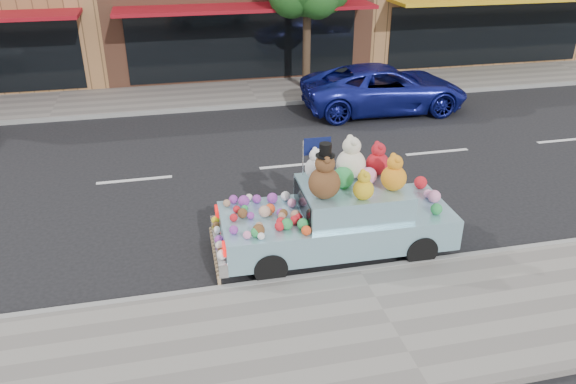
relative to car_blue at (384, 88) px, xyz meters
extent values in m
plane|color=black|center=(-3.90, -3.74, -0.74)|extent=(120.00, 120.00, 0.00)
cube|color=gray|center=(-3.90, -10.24, -0.68)|extent=(60.00, 3.00, 0.12)
cube|color=gray|center=(-3.90, 2.76, -0.68)|extent=(60.00, 3.00, 0.12)
cube|color=gray|center=(-3.90, -8.74, -0.68)|extent=(60.00, 0.12, 0.13)
cube|color=gray|center=(-3.90, 1.26, -0.68)|extent=(60.00, 0.12, 0.13)
cube|color=black|center=(-3.90, 4.24, 0.66)|extent=(8.50, 0.06, 2.40)
cube|color=maroon|center=(-3.90, 3.36, 2.16)|extent=(9.00, 1.80, 0.12)
cube|color=black|center=(6.10, 4.24, 0.66)|extent=(8.50, 0.06, 2.40)
cylinder|color=#38281C|center=(-1.90, 2.76, 0.86)|extent=(0.28, 0.28, 3.20)
imported|color=#1B2399|center=(0.00, 0.00, 0.00)|extent=(5.42, 2.64, 1.49)
cylinder|color=black|center=(-2.69, -8.66, -0.44)|extent=(0.60, 0.21, 0.60)
cylinder|color=black|center=(-2.66, -7.10, -0.44)|extent=(0.60, 0.21, 0.60)
cylinder|color=black|center=(-5.49, -8.60, -0.44)|extent=(0.60, 0.21, 0.60)
cylinder|color=black|center=(-5.46, -7.04, -0.44)|extent=(0.60, 0.21, 0.60)
cube|color=#8CBFD2|center=(-4.08, -7.85, -0.19)|extent=(4.33, 1.78, 0.60)
cube|color=#8CBFD2|center=(-3.78, -7.85, 0.36)|extent=(1.93, 1.54, 0.50)
cube|color=silver|center=(-6.30, -7.81, -0.34)|extent=(0.19, 1.78, 0.26)
cube|color=red|center=(-6.26, -8.49, -0.02)|extent=(0.07, 0.28, 0.16)
cube|color=red|center=(-6.23, -7.13, -0.02)|extent=(0.07, 0.28, 0.16)
cube|color=black|center=(-4.73, -7.84, 0.36)|extent=(0.07, 1.30, 0.40)
sphere|color=#563218|center=(-4.43, -8.19, 0.89)|extent=(0.57, 0.57, 0.57)
sphere|color=#563218|center=(-4.43, -8.19, 1.26)|extent=(0.35, 0.35, 0.35)
sphere|color=#563218|center=(-4.43, -8.31, 1.37)|extent=(0.13, 0.13, 0.13)
sphere|color=#563218|center=(-4.43, -8.07, 1.37)|extent=(0.13, 0.13, 0.13)
cylinder|color=black|center=(-4.43, -8.19, 1.40)|extent=(0.33, 0.33, 0.02)
cylinder|color=black|center=(-4.43, -8.19, 1.51)|extent=(0.21, 0.21, 0.22)
sphere|color=beige|center=(-3.72, -7.51, 0.89)|extent=(0.56, 0.56, 0.56)
sphere|color=beige|center=(-3.72, -7.51, 1.25)|extent=(0.35, 0.35, 0.35)
sphere|color=beige|center=(-3.72, -7.63, 1.36)|extent=(0.13, 0.13, 0.13)
sphere|color=beige|center=(-3.72, -7.38, 1.36)|extent=(0.13, 0.13, 0.13)
sphere|color=orange|center=(-3.13, -8.17, 0.84)|extent=(0.46, 0.46, 0.46)
sphere|color=orange|center=(-3.13, -8.17, 1.14)|extent=(0.29, 0.29, 0.29)
sphere|color=orange|center=(-3.13, -8.27, 1.23)|extent=(0.11, 0.11, 0.11)
sphere|color=orange|center=(-3.13, -8.07, 1.23)|extent=(0.11, 0.11, 0.11)
sphere|color=#AD121D|center=(-3.17, -7.47, 0.83)|extent=(0.44, 0.44, 0.44)
sphere|color=#AD121D|center=(-3.17, -7.47, 1.11)|extent=(0.27, 0.27, 0.27)
sphere|color=#AD121D|center=(-3.17, -7.56, 1.20)|extent=(0.10, 0.10, 0.10)
sphere|color=#AD121D|center=(-3.17, -7.37, 1.20)|extent=(0.10, 0.10, 0.10)
sphere|color=silver|center=(-4.37, -7.39, 0.81)|extent=(0.41, 0.41, 0.41)
sphere|color=silver|center=(-4.37, -7.39, 1.08)|extent=(0.26, 0.26, 0.26)
sphere|color=silver|center=(-4.37, -7.48, 1.16)|extent=(0.10, 0.10, 0.10)
sphere|color=silver|center=(-4.37, -7.30, 1.16)|extent=(0.10, 0.10, 0.10)
sphere|color=gold|center=(-3.79, -8.40, 0.79)|extent=(0.37, 0.37, 0.37)
sphere|color=gold|center=(-3.79, -8.40, 1.03)|extent=(0.23, 0.23, 0.23)
sphere|color=gold|center=(-3.79, -8.48, 1.10)|extent=(0.09, 0.09, 0.09)
sphere|color=gold|center=(-3.79, -8.32, 1.10)|extent=(0.09, 0.09, 0.09)
sphere|color=#268B40|center=(-3.98, -7.85, 0.79)|extent=(0.40, 0.40, 0.40)
sphere|color=pink|center=(-3.48, -7.81, 0.76)|extent=(0.32, 0.32, 0.32)
sphere|color=#843093|center=(-5.73, -7.26, 0.22)|extent=(0.22, 0.22, 0.22)
sphere|color=#843093|center=(-5.13, -7.81, 0.19)|extent=(0.16, 0.16, 0.16)
sphere|color=#EC4116|center=(-4.84, -8.56, 0.19)|extent=(0.17, 0.17, 0.17)
sphere|color=red|center=(-5.20, -8.17, 0.20)|extent=(0.18, 0.18, 0.18)
sphere|color=white|center=(-4.91, -7.21, 0.20)|extent=(0.19, 0.19, 0.19)
sphere|color=#268B40|center=(-4.85, -8.35, 0.21)|extent=(0.21, 0.21, 0.21)
sphere|color=#996F54|center=(-4.90, -7.99, 0.20)|extent=(0.19, 0.19, 0.19)
sphere|color=white|center=(-5.34, -7.63, 0.19)|extent=(0.16, 0.16, 0.16)
sphere|color=brown|center=(-5.10, -7.87, 0.19)|extent=(0.17, 0.17, 0.17)
sphere|color=#996F54|center=(-6.04, -7.21, 0.18)|extent=(0.14, 0.14, 0.14)
sphere|color=brown|center=(-5.34, -7.74, 0.18)|extent=(0.14, 0.14, 0.14)
sphere|color=#EC4116|center=(-5.30, -7.65, 0.20)|extent=(0.19, 0.19, 0.19)
sphere|color=pink|center=(-4.85, -7.50, 0.19)|extent=(0.17, 0.17, 0.17)
sphere|color=red|center=(-4.87, -8.07, 0.19)|extent=(0.16, 0.16, 0.16)
sphere|color=#843093|center=(-5.18, -7.26, 0.21)|extent=(0.21, 0.21, 0.21)
sphere|color=#843093|center=(-6.06, -8.24, 0.19)|extent=(0.16, 0.16, 0.16)
sphere|color=#843093|center=(-5.91, -7.11, 0.19)|extent=(0.17, 0.17, 0.17)
sphere|color=red|center=(-6.00, -7.80, 0.18)|extent=(0.15, 0.15, 0.15)
sphere|color=#843093|center=(-5.69, -7.79, 0.18)|extent=(0.14, 0.14, 0.14)
sphere|color=#268B40|center=(-5.75, -7.48, 0.17)|extent=(0.13, 0.13, 0.13)
sphere|color=red|center=(-4.95, -8.15, 0.19)|extent=(0.17, 0.17, 0.17)
sphere|color=beige|center=(-5.59, -7.05, 0.18)|extent=(0.14, 0.14, 0.14)
sphere|color=#268B40|center=(-5.12, -8.29, 0.21)|extent=(0.21, 0.21, 0.21)
sphere|color=brown|center=(-5.65, -8.40, 0.22)|extent=(0.22, 0.22, 0.22)
sphere|color=red|center=(-5.26, -8.31, 0.19)|extent=(0.17, 0.17, 0.17)
sphere|color=#996F54|center=(-5.60, -8.20, 0.18)|extent=(0.15, 0.15, 0.15)
sphere|color=red|center=(-5.90, -7.49, 0.18)|extent=(0.14, 0.14, 0.14)
sphere|color=white|center=(-5.63, -8.53, 0.17)|extent=(0.13, 0.13, 0.13)
sphere|color=brown|center=(-5.82, -7.71, 0.20)|extent=(0.19, 0.19, 0.19)
sphere|color=#996F54|center=(-5.14, -7.93, 0.18)|extent=(0.14, 0.14, 0.14)
sphere|color=#268B40|center=(-5.71, -8.43, 0.20)|extent=(0.18, 0.18, 0.18)
sphere|color=#843093|center=(-5.47, -7.19, 0.19)|extent=(0.17, 0.17, 0.17)
sphere|color=pink|center=(-5.86, -8.45, 0.18)|extent=(0.15, 0.15, 0.15)
sphere|color=#D8A88C|center=(-5.43, -7.77, 0.23)|extent=(0.22, 0.22, 0.22)
sphere|color=brown|center=(-6.30, -8.20, -0.15)|extent=(0.13, 0.13, 0.13)
sphere|color=white|center=(-6.31, -8.49, -0.13)|extent=(0.17, 0.17, 0.17)
sphere|color=#843093|center=(-6.30, -7.99, -0.13)|extent=(0.16, 0.16, 0.16)
sphere|color=white|center=(-6.29, -7.63, -0.15)|extent=(0.12, 0.12, 0.12)
sphere|color=beige|center=(-6.30, -8.18, -0.13)|extent=(0.16, 0.16, 0.16)
sphere|color=beige|center=(-6.31, -8.40, -0.15)|extent=(0.13, 0.13, 0.13)
sphere|color=beige|center=(-6.29, -7.58, -0.15)|extent=(0.12, 0.12, 0.12)
sphere|color=brown|center=(-6.29, -7.41, -0.15)|extent=(0.13, 0.13, 0.13)
sphere|color=yellow|center=(-6.29, -7.25, -0.14)|extent=(0.15, 0.15, 0.15)
sphere|color=pink|center=(-2.17, -7.71, 0.19)|extent=(0.17, 0.17, 0.17)
sphere|color=yellow|center=(-2.70, -8.09, 0.19)|extent=(0.16, 0.16, 0.16)
sphere|color=pink|center=(-2.14, -7.91, 0.23)|extent=(0.25, 0.25, 0.25)
sphere|color=#268B40|center=(-2.32, -8.37, 0.22)|extent=(0.22, 0.22, 0.22)
sphere|color=red|center=(-2.14, -7.30, 0.24)|extent=(0.26, 0.26, 0.26)
cylinder|color=#997A54|center=(-6.39, -8.65, -0.58)|extent=(0.06, 0.06, 0.17)
sphere|color=#997A54|center=(-6.39, -8.65, -0.48)|extent=(0.07, 0.07, 0.07)
cylinder|color=#997A54|center=(-6.39, -8.53, -0.58)|extent=(0.06, 0.06, 0.17)
sphere|color=#997A54|center=(-6.39, -8.53, -0.48)|extent=(0.07, 0.07, 0.07)
cylinder|color=#997A54|center=(-6.39, -8.41, -0.58)|extent=(0.06, 0.06, 0.17)
sphere|color=#997A54|center=(-6.39, -8.41, -0.48)|extent=(0.07, 0.07, 0.07)
cylinder|color=#997A54|center=(-6.39, -8.29, -0.58)|extent=(0.06, 0.06, 0.17)
sphere|color=#997A54|center=(-6.39, -8.29, -0.48)|extent=(0.07, 0.07, 0.07)
cylinder|color=#997A54|center=(-6.38, -8.17, -0.58)|extent=(0.06, 0.06, 0.17)
sphere|color=#997A54|center=(-6.38, -8.17, -0.48)|extent=(0.07, 0.07, 0.07)
cylinder|color=#997A54|center=(-6.38, -8.05, -0.58)|extent=(0.06, 0.06, 0.17)
sphere|color=#997A54|center=(-6.38, -8.05, -0.48)|extent=(0.07, 0.07, 0.07)
cylinder|color=#997A54|center=(-6.38, -7.93, -0.58)|extent=(0.06, 0.06, 0.17)
sphere|color=#997A54|center=(-6.38, -7.93, -0.48)|extent=(0.07, 0.07, 0.07)
cylinder|color=#997A54|center=(-6.38, -7.80, -0.58)|extent=(0.06, 0.06, 0.17)
sphere|color=#997A54|center=(-6.38, -7.80, -0.48)|extent=(0.07, 0.07, 0.07)
cylinder|color=#997A54|center=(-6.37, -7.68, -0.58)|extent=(0.06, 0.06, 0.17)
sphere|color=#997A54|center=(-6.37, -7.68, -0.48)|extent=(0.07, 0.07, 0.07)
cylinder|color=#997A54|center=(-6.37, -7.56, -0.58)|extent=(0.06, 0.06, 0.17)
sphere|color=#997A54|center=(-6.37, -7.56, -0.48)|extent=(0.07, 0.07, 0.07)
cylinder|color=#997A54|center=(-6.37, -7.44, -0.58)|extent=(0.06, 0.06, 0.17)
sphere|color=#997A54|center=(-6.37, -7.44, -0.48)|extent=(0.07, 0.07, 0.07)
cylinder|color=#997A54|center=(-6.37, -7.32, -0.58)|extent=(0.06, 0.06, 0.17)
sphere|color=#997A54|center=(-6.37, -7.32, -0.48)|extent=(0.07, 0.07, 0.07)
cylinder|color=#997A54|center=(-6.36, -7.20, -0.58)|extent=(0.06, 0.06, 0.17)
sphere|color=#997A54|center=(-6.36, -7.20, -0.48)|extent=(0.07, 0.07, 0.07)
cylinder|color=#997A54|center=(-6.36, -7.08, -0.58)|extent=(0.06, 0.06, 0.17)
sphere|color=#997A54|center=(-6.36, -7.08, -0.48)|extent=(0.07, 0.07, 0.07)
cylinder|color=#997A54|center=(-6.36, -6.95, -0.58)|extent=(0.06, 0.06, 0.17)
sphere|color=#997A54|center=(-6.36, -6.95, -0.48)|extent=(0.07, 0.07, 0.07)
cylinder|color=silver|center=(-4.56, -7.19, 0.96)|extent=(0.02, 0.02, 0.70)
cube|color=#0C1447|center=(-4.28, -7.17, 1.17)|extent=(0.52, 0.03, 0.34)
camera|label=1|loc=(-7.01, -16.62, 5.09)|focal=35.00mm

